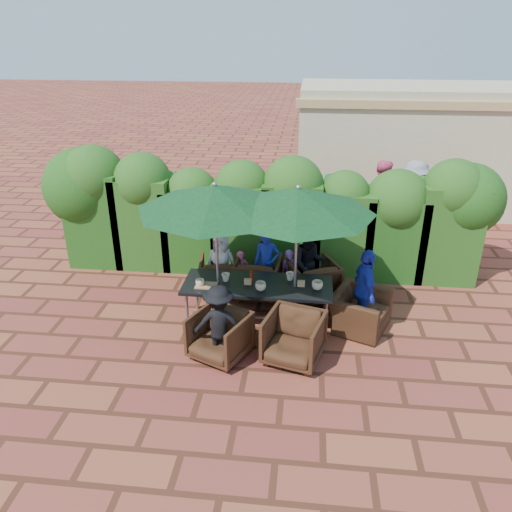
# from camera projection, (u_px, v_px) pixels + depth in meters

# --- Properties ---
(ground) EXTENTS (80.00, 80.00, 0.00)m
(ground) POSITION_uv_depth(u_px,v_px,m) (254.00, 328.00, 8.35)
(ground) COLOR brown
(ground) RESTS_ON ground
(dining_table) EXTENTS (2.45, 0.90, 0.75)m
(dining_table) POSITION_uv_depth(u_px,v_px,m) (258.00, 288.00, 8.22)
(dining_table) COLOR black
(dining_table) RESTS_ON ground
(umbrella_left) EXTENTS (2.46, 2.46, 2.46)m
(umbrella_left) POSITION_uv_depth(u_px,v_px,m) (215.00, 198.00, 7.62)
(umbrella_left) COLOR gray
(umbrella_left) RESTS_ON ground
(umbrella_right) EXTENTS (2.39, 2.39, 2.46)m
(umbrella_right) POSITION_uv_depth(u_px,v_px,m) (298.00, 201.00, 7.49)
(umbrella_right) COLOR gray
(umbrella_right) RESTS_ON ground
(chair_far_left) EXTENTS (0.85, 0.81, 0.78)m
(chair_far_left) POSITION_uv_depth(u_px,v_px,m) (221.00, 273.00, 9.33)
(chair_far_left) COLOR black
(chair_far_left) RESTS_ON ground
(chair_far_mid) EXTENTS (0.87, 0.82, 0.84)m
(chair_far_mid) POSITION_uv_depth(u_px,v_px,m) (258.00, 275.00, 9.18)
(chair_far_mid) COLOR black
(chair_far_mid) RESTS_ON ground
(chair_far_right) EXTENTS (1.07, 1.04, 0.85)m
(chair_far_right) POSITION_uv_depth(u_px,v_px,m) (312.00, 279.00, 9.05)
(chair_far_right) COLOR black
(chair_far_right) RESTS_ON ground
(chair_near_left) EXTENTS (1.01, 0.99, 0.80)m
(chair_near_left) POSITION_uv_depth(u_px,v_px,m) (220.00, 334.00, 7.48)
(chair_near_left) COLOR black
(chair_near_left) RESTS_ON ground
(chair_near_right) EXTENTS (0.99, 0.95, 0.84)m
(chair_near_right) POSITION_uv_depth(u_px,v_px,m) (294.00, 336.00, 7.39)
(chair_near_right) COLOR black
(chair_near_right) RESTS_ON ground
(chair_end_right) EXTENTS (0.96, 1.15, 0.85)m
(chair_end_right) POSITION_uv_depth(u_px,v_px,m) (360.00, 305.00, 8.20)
(chair_end_right) COLOR black
(chair_end_right) RESTS_ON ground
(adult_far_left) EXTENTS (0.65, 0.46, 1.20)m
(adult_far_left) POSITION_uv_depth(u_px,v_px,m) (222.00, 263.00, 9.23)
(adult_far_left) COLOR silver
(adult_far_left) RESTS_ON ground
(adult_far_mid) EXTENTS (0.51, 0.43, 1.30)m
(adult_far_mid) POSITION_uv_depth(u_px,v_px,m) (267.00, 264.00, 9.09)
(adult_far_mid) COLOR #202FAD
(adult_far_mid) RESTS_ON ground
(adult_far_right) EXTENTS (0.69, 0.48, 1.35)m
(adult_far_right) POSITION_uv_depth(u_px,v_px,m) (309.00, 264.00, 9.05)
(adult_far_right) COLOR black
(adult_far_right) RESTS_ON ground
(adult_near_left) EXTENTS (0.81, 0.43, 1.22)m
(adult_near_left) POSITION_uv_depth(u_px,v_px,m) (219.00, 323.00, 7.35)
(adult_near_left) COLOR black
(adult_near_left) RESTS_ON ground
(adult_end_right) EXTENTS (0.58, 0.90, 1.41)m
(adult_end_right) POSITION_uv_depth(u_px,v_px,m) (365.00, 290.00, 8.08)
(adult_end_right) COLOR #202FAD
(adult_end_right) RESTS_ON ground
(child_left) EXTENTS (0.33, 0.29, 0.83)m
(child_left) POSITION_uv_depth(u_px,v_px,m) (241.00, 272.00, 9.31)
(child_left) COLOR #EE5486
(child_left) RESTS_ON ground
(child_right) EXTENTS (0.39, 0.34, 0.91)m
(child_right) POSITION_uv_depth(u_px,v_px,m) (289.00, 273.00, 9.18)
(child_right) COLOR purple
(child_right) RESTS_ON ground
(pedestrian_a) EXTENTS (1.52, 1.23, 1.57)m
(pedestrian_a) POSITION_uv_depth(u_px,v_px,m) (331.00, 205.00, 11.66)
(pedestrian_a) COLOR green
(pedestrian_a) RESTS_ON ground
(pedestrian_b) EXTENTS (0.95, 0.66, 1.83)m
(pedestrian_b) POSITION_uv_depth(u_px,v_px,m) (379.00, 198.00, 11.71)
(pedestrian_b) COLOR #EE5486
(pedestrian_b) RESTS_ON ground
(pedestrian_c) EXTENTS (1.23, 1.26, 1.88)m
(pedestrian_c) POSITION_uv_depth(u_px,v_px,m) (412.00, 201.00, 11.44)
(pedestrian_c) COLOR gray
(pedestrian_c) RESTS_ON ground
(cup_a) EXTENTS (0.14, 0.14, 0.11)m
(cup_a) POSITION_uv_depth(u_px,v_px,m) (200.00, 283.00, 8.10)
(cup_a) COLOR beige
(cup_a) RESTS_ON dining_table
(cup_b) EXTENTS (0.14, 0.14, 0.13)m
(cup_b) POSITION_uv_depth(u_px,v_px,m) (226.00, 277.00, 8.26)
(cup_b) COLOR beige
(cup_b) RESTS_ON dining_table
(cup_c) EXTENTS (0.17, 0.17, 0.14)m
(cup_c) POSITION_uv_depth(u_px,v_px,m) (261.00, 286.00, 7.96)
(cup_c) COLOR beige
(cup_c) RESTS_ON dining_table
(cup_d) EXTENTS (0.14, 0.14, 0.13)m
(cup_d) POSITION_uv_depth(u_px,v_px,m) (290.00, 276.00, 8.29)
(cup_d) COLOR beige
(cup_d) RESTS_ON dining_table
(cup_e) EXTENTS (0.18, 0.18, 0.14)m
(cup_e) POSITION_uv_depth(u_px,v_px,m) (317.00, 285.00, 7.99)
(cup_e) COLOR beige
(cup_e) RESTS_ON dining_table
(ketchup_bottle) EXTENTS (0.04, 0.04, 0.17)m
(ketchup_bottle) POSITION_uv_depth(u_px,v_px,m) (251.00, 278.00, 8.19)
(ketchup_bottle) COLOR #B20C0A
(ketchup_bottle) RESTS_ON dining_table
(sauce_bottle) EXTENTS (0.04, 0.04, 0.17)m
(sauce_bottle) POSITION_uv_depth(u_px,v_px,m) (251.00, 276.00, 8.27)
(sauce_bottle) COLOR #4C230C
(sauce_bottle) RESTS_ON dining_table
(serving_tray) EXTENTS (0.35, 0.25, 0.02)m
(serving_tray) POSITION_uv_depth(u_px,v_px,m) (206.00, 285.00, 8.11)
(serving_tray) COLOR #A97752
(serving_tray) RESTS_ON dining_table
(number_block_left) EXTENTS (0.12, 0.06, 0.10)m
(number_block_left) POSITION_uv_depth(u_px,v_px,m) (248.00, 282.00, 8.15)
(number_block_left) COLOR tan
(number_block_left) RESTS_ON dining_table
(number_block_right) EXTENTS (0.12, 0.06, 0.10)m
(number_block_right) POSITION_uv_depth(u_px,v_px,m) (301.00, 284.00, 8.09)
(number_block_right) COLOR tan
(number_block_right) RESTS_ON dining_table
(hedge_wall) EXTENTS (9.10, 1.60, 2.49)m
(hedge_wall) POSITION_uv_depth(u_px,v_px,m) (257.00, 207.00, 9.91)
(hedge_wall) COLOR #173E10
(hedge_wall) RESTS_ON ground
(building) EXTENTS (6.20, 3.08, 3.20)m
(building) POSITION_uv_depth(u_px,v_px,m) (409.00, 146.00, 13.65)
(building) COLOR beige
(building) RESTS_ON ground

